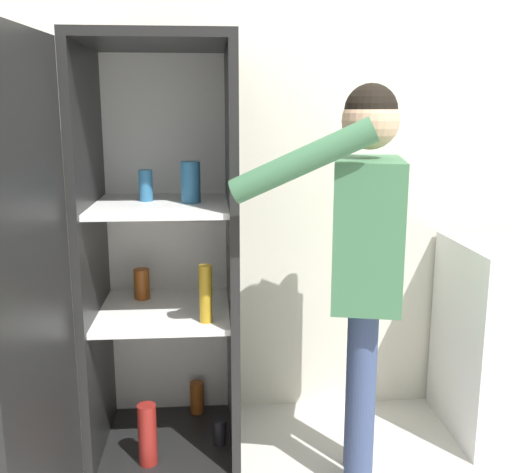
{
  "coord_description": "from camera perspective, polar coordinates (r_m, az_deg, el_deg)",
  "views": [
    {
      "loc": [
        -0.15,
        -1.82,
        1.46
      ],
      "look_at": [
        0.04,
        0.62,
        0.94
      ],
      "focal_mm": 42.0,
      "sensor_mm": 36.0,
      "label": 1
    }
  ],
  "objects": [
    {
      "name": "wall_back",
      "position": [
        2.81,
        -1.35,
        8.24
      ],
      "size": [
        7.0,
        0.06,
        2.55
      ],
      "color": "silver",
      "rests_on": "ground_plane"
    },
    {
      "name": "person",
      "position": [
        2.26,
        10.2,
        -0.54
      ],
      "size": [
        0.69,
        0.56,
        1.55
      ],
      "color": "#384770",
      "rests_on": "ground_plane"
    },
    {
      "name": "refrigerator",
      "position": [
        2.44,
        -10.9,
        -2.5
      ],
      "size": [
        0.71,
        1.23,
        1.73
      ],
      "color": "black",
      "rests_on": "ground_plane"
    }
  ]
}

